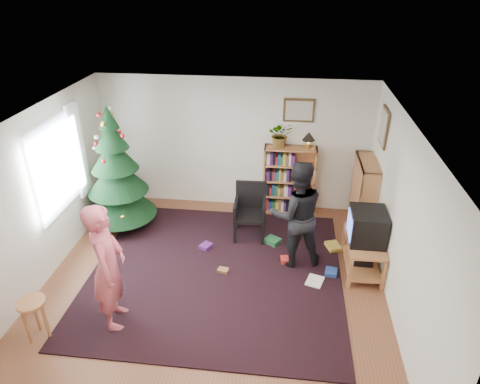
# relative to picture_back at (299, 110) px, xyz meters

# --- Properties ---
(floor) EXTENTS (5.00, 5.00, 0.00)m
(floor) POSITION_rel_picture_back_xyz_m (-1.15, -2.48, -1.95)
(floor) COLOR brown
(floor) RESTS_ON ground
(ceiling) EXTENTS (5.00, 5.00, 0.00)m
(ceiling) POSITION_rel_picture_back_xyz_m (-1.15, -2.48, 0.55)
(ceiling) COLOR white
(ceiling) RESTS_ON wall_back
(wall_back) EXTENTS (5.00, 0.02, 2.50)m
(wall_back) POSITION_rel_picture_back_xyz_m (-1.15, 0.02, -0.70)
(wall_back) COLOR silver
(wall_back) RESTS_ON floor
(wall_front) EXTENTS (5.00, 0.02, 2.50)m
(wall_front) POSITION_rel_picture_back_xyz_m (-1.15, -4.97, -0.70)
(wall_front) COLOR silver
(wall_front) RESTS_ON floor
(wall_left) EXTENTS (0.02, 5.00, 2.50)m
(wall_left) POSITION_rel_picture_back_xyz_m (-3.65, -2.48, -0.70)
(wall_left) COLOR silver
(wall_left) RESTS_ON floor
(wall_right) EXTENTS (0.02, 5.00, 2.50)m
(wall_right) POSITION_rel_picture_back_xyz_m (1.35, -2.48, -0.70)
(wall_right) COLOR silver
(wall_right) RESTS_ON floor
(rug) EXTENTS (3.80, 3.60, 0.02)m
(rug) POSITION_rel_picture_back_xyz_m (-1.15, -2.17, -1.94)
(rug) COLOR black
(rug) RESTS_ON floor
(window_pane) EXTENTS (0.04, 1.20, 1.40)m
(window_pane) POSITION_rel_picture_back_xyz_m (-3.62, -1.88, -0.45)
(window_pane) COLOR silver
(window_pane) RESTS_ON wall_left
(curtain) EXTENTS (0.06, 0.35, 1.60)m
(curtain) POSITION_rel_picture_back_xyz_m (-3.58, -1.18, -0.45)
(curtain) COLOR white
(curtain) RESTS_ON wall_left
(picture_back) EXTENTS (0.55, 0.03, 0.42)m
(picture_back) POSITION_rel_picture_back_xyz_m (0.00, 0.00, 0.00)
(picture_back) COLOR #4C3319
(picture_back) RESTS_ON wall_back
(picture_right) EXTENTS (0.03, 0.50, 0.60)m
(picture_right) POSITION_rel_picture_back_xyz_m (1.33, -0.73, 0.00)
(picture_right) COLOR #4C3319
(picture_right) RESTS_ON wall_right
(christmas_tree) EXTENTS (1.24, 1.24, 2.25)m
(christmas_tree) POSITION_rel_picture_back_xyz_m (-3.06, -1.01, -1.01)
(christmas_tree) COLOR #3F2816
(christmas_tree) RESTS_ON rug
(bookshelf_back) EXTENTS (0.95, 0.30, 1.30)m
(bookshelf_back) POSITION_rel_picture_back_xyz_m (-0.10, -0.14, -1.29)
(bookshelf_back) COLOR #B2713F
(bookshelf_back) RESTS_ON floor
(bookshelf_right) EXTENTS (0.30, 0.95, 1.30)m
(bookshelf_right) POSITION_rel_picture_back_xyz_m (1.19, -0.60, -1.29)
(bookshelf_right) COLOR #B2713F
(bookshelf_right) RESTS_ON floor
(tv_stand) EXTENTS (0.54, 0.96, 0.55)m
(tv_stand) POSITION_rel_picture_back_xyz_m (1.07, -1.83, -1.62)
(tv_stand) COLOR #B2713F
(tv_stand) RESTS_ON floor
(crt_tv) EXTENTS (0.52, 0.56, 0.49)m
(crt_tv) POSITION_rel_picture_back_xyz_m (1.07, -1.83, -1.15)
(crt_tv) COLOR black
(crt_tv) RESTS_ON tv_stand
(armchair) EXTENTS (0.54, 0.54, 0.96)m
(armchair) POSITION_rel_picture_back_xyz_m (-0.74, -1.02, -1.43)
(armchair) COLOR black
(armchair) RESTS_ON rug
(stool) EXTENTS (0.35, 0.35, 0.58)m
(stool) POSITION_rel_picture_back_xyz_m (-3.17, -3.71, -1.50)
(stool) COLOR #B2713F
(stool) RESTS_ON floor
(person_standing) EXTENTS (0.55, 0.72, 1.76)m
(person_standing) POSITION_rel_picture_back_xyz_m (-2.30, -3.32, -1.07)
(person_standing) COLOR #B24754
(person_standing) RESTS_ON rug
(person_by_chair) EXTENTS (0.97, 0.83, 1.73)m
(person_by_chair) POSITION_rel_picture_back_xyz_m (0.03, -1.74, -1.08)
(person_by_chair) COLOR black
(person_by_chair) RESTS_ON rug
(potted_plant) EXTENTS (0.48, 0.43, 0.48)m
(potted_plant) POSITION_rel_picture_back_xyz_m (-0.30, -0.14, -0.41)
(potted_plant) COLOR gray
(potted_plant) RESTS_ON bookshelf_back
(table_lamp) EXTENTS (0.23, 0.23, 0.31)m
(table_lamp) POSITION_rel_picture_back_xyz_m (0.20, -0.14, -0.44)
(table_lamp) COLOR #A57F33
(table_lamp) RESTS_ON bookshelf_back
(floor_clutter) EXTENTS (2.31, 1.14, 0.08)m
(floor_clutter) POSITION_rel_picture_back_xyz_m (-0.18, -1.78, -1.91)
(floor_clutter) COLOR #A51E19
(floor_clutter) RESTS_ON rug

